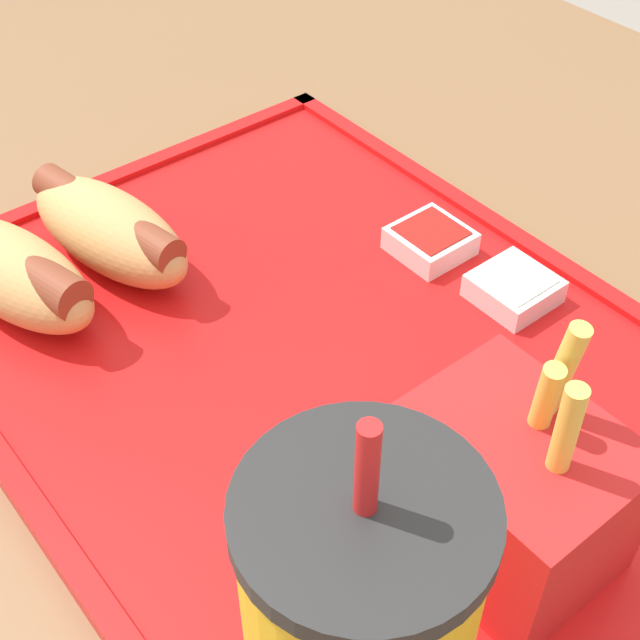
{
  "coord_description": "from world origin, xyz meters",
  "views": [
    {
      "loc": [
        -0.3,
        0.2,
        1.08
      ],
      "look_at": [
        -0.04,
        -0.01,
        0.77
      ],
      "focal_mm": 50.0,
      "sensor_mm": 36.0,
      "label": 1
    }
  ],
  "objects": [
    {
      "name": "food_tray",
      "position": [
        -0.04,
        -0.01,
        0.73
      ],
      "size": [
        0.45,
        0.34,
        0.01
      ],
      "color": "red",
      "rests_on": "dining_table"
    },
    {
      "name": "hot_dog_far",
      "position": [
        0.1,
        0.1,
        0.76
      ],
      "size": [
        0.13,
        0.08,
        0.05
      ],
      "color": "tan",
      "rests_on": "food_tray"
    },
    {
      "name": "sauce_cup_ketchup",
      "position": [
        -0.01,
        -0.12,
        0.75
      ],
      "size": [
        0.04,
        0.04,
        0.02
      ],
      "color": "silver",
      "rests_on": "food_tray"
    },
    {
      "name": "soda_cup",
      "position": [
        -0.2,
        0.1,
        0.8
      ],
      "size": [
        0.08,
        0.08,
        0.17
      ],
      "color": "gold",
      "rests_on": "food_tray"
    },
    {
      "name": "sauce_cup_mayo",
      "position": [
        -0.07,
        -0.13,
        0.75
      ],
      "size": [
        0.04,
        0.04,
        0.02
      ],
      "color": "silver",
      "rests_on": "food_tray"
    },
    {
      "name": "fries_carton",
      "position": [
        -0.18,
        -0.0,
        0.78
      ],
      "size": [
        0.09,
        0.07,
        0.12
      ],
      "color": "red",
      "rests_on": "food_tray"
    },
    {
      "name": "hot_dog_near",
      "position": [
        0.1,
        0.04,
        0.76
      ],
      "size": [
        0.13,
        0.07,
        0.05
      ],
      "color": "tan",
      "rests_on": "food_tray"
    }
  ]
}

